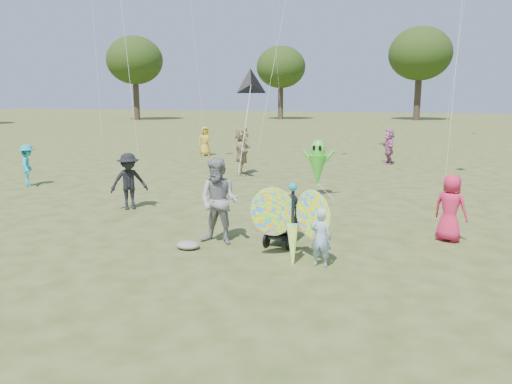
% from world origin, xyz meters
% --- Properties ---
extents(ground, '(160.00, 160.00, 0.00)m').
position_xyz_m(ground, '(0.00, 0.00, 0.00)').
color(ground, '#51592B').
rests_on(ground, ground).
extents(child_girl, '(0.41, 0.29, 1.08)m').
position_xyz_m(child_girl, '(1.37, 0.52, 0.54)').
color(child_girl, '#97B6D6').
rests_on(child_girl, ground).
extents(adult_man, '(0.90, 0.71, 1.80)m').
position_xyz_m(adult_man, '(-0.94, 1.27, 0.90)').
color(adult_man, gray).
rests_on(adult_man, ground).
extents(grey_bag, '(0.48, 0.39, 0.15)m').
position_xyz_m(grey_bag, '(-1.39, 0.70, 0.08)').
color(grey_bag, gray).
rests_on(grey_bag, ground).
extents(crowd_a, '(0.83, 0.71, 1.43)m').
position_xyz_m(crowd_a, '(3.64, 2.99, 0.72)').
color(crowd_a, '#D4214A').
rests_on(crowd_a, ground).
extents(crowd_b, '(1.12, 1.08, 1.53)m').
position_xyz_m(crowd_b, '(-4.47, 3.41, 0.77)').
color(crowd_b, black).
rests_on(crowd_b, ground).
extents(crowd_d, '(1.02, 1.82, 1.87)m').
position_xyz_m(crowd_d, '(-3.58, 9.87, 0.93)').
color(crowd_d, tan).
rests_on(crowd_d, ground).
extents(crowd_g, '(0.87, 0.79, 1.48)m').
position_xyz_m(crowd_g, '(-7.45, 15.00, 0.74)').
color(crowd_g, gold).
rests_on(crowd_g, ground).
extents(crowd_i, '(0.98, 1.05, 1.42)m').
position_xyz_m(crowd_i, '(-9.66, 5.34, 0.71)').
color(crowd_i, '#219EB4').
rests_on(crowd_i, ground).
extents(crowd_j, '(0.95, 1.53, 1.57)m').
position_xyz_m(crowd_j, '(1.55, 14.88, 0.79)').
color(crowd_j, '#BD6C99').
rests_on(crowd_j, ground).
extents(jogging_stroller, '(0.56, 1.08, 1.09)m').
position_xyz_m(jogging_stroller, '(0.34, 1.69, 0.61)').
color(jogging_stroller, black).
rests_on(jogging_stroller, ground).
extents(butterfly_kite, '(1.74, 0.75, 1.70)m').
position_xyz_m(butterfly_kite, '(0.81, 0.62, 0.74)').
color(butterfly_kite, orange).
rests_on(butterfly_kite, ground).
extents(delta_kite_rig, '(0.96, 2.58, 2.27)m').
position_xyz_m(delta_kite_rig, '(-1.04, 3.60, 3.29)').
color(delta_kite_rig, black).
rests_on(delta_kite_rig, ground).
extents(alien_kite, '(1.12, 0.69, 1.74)m').
position_xyz_m(alien_kite, '(0.01, 6.76, 0.97)').
color(alien_kite, '#47DA33').
rests_on(alien_kite, ground).
extents(tree_line, '(91.78, 33.60, 10.79)m').
position_xyz_m(tree_line, '(3.67, 44.99, 6.86)').
color(tree_line, '#3A2D21').
rests_on(tree_line, ground).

